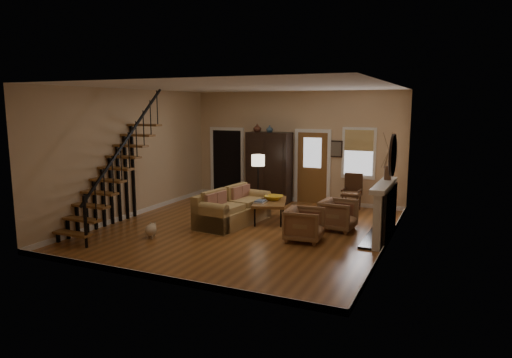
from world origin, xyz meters
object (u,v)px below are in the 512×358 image
at_px(armchair_left, 304,225).
at_px(coffee_table, 270,211).
at_px(armchair_right, 338,215).
at_px(sofa, 233,208).
at_px(side_chair, 352,193).
at_px(floor_lamp, 258,183).
at_px(armoire, 269,167).

bearing_deg(armchair_left, coffee_table, 41.09).
bearing_deg(armchair_right, sofa, 104.37).
distance_m(armchair_left, armchair_right, 1.23).
distance_m(armchair_right, side_chair, 2.12).
distance_m(floor_lamp, side_chair, 2.60).
bearing_deg(armchair_right, armchair_left, 162.24).
height_order(coffee_table, armchair_left, armchair_left).
bearing_deg(floor_lamp, armoire, 99.70).
xyz_separation_m(armchair_right, floor_lamp, (-2.48, 0.97, 0.43)).
relative_size(armoire, armchair_right, 2.67).
height_order(floor_lamp, side_chair, floor_lamp).
xyz_separation_m(sofa, coffee_table, (0.72, 0.61, -0.14)).
distance_m(armoire, armchair_left, 4.18).
relative_size(armchair_left, side_chair, 0.77).
bearing_deg(sofa, armchair_left, -11.19).
distance_m(sofa, coffee_table, 0.95).
relative_size(armchair_left, floor_lamp, 0.50).
xyz_separation_m(sofa, armchair_right, (2.51, 0.46, -0.04)).
relative_size(armchair_left, armchair_right, 1.00).
relative_size(armoire, coffee_table, 1.56).
relative_size(sofa, armchair_left, 2.75).
xyz_separation_m(armchair_left, side_chair, (0.29, 3.25, 0.15)).
height_order(coffee_table, side_chair, side_chair).
distance_m(armchair_right, floor_lamp, 2.70).
bearing_deg(coffee_table, armchair_left, -43.75).
bearing_deg(floor_lamp, coffee_table, -50.27).
xyz_separation_m(coffee_table, armchair_left, (1.34, -1.28, 0.10)).
height_order(sofa, side_chair, side_chair).
bearing_deg(armchair_right, side_chair, 8.22).
height_order(armoire, side_chair, armoire).
bearing_deg(sofa, armchair_right, 17.46).
relative_size(armoire, floor_lamp, 1.34).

